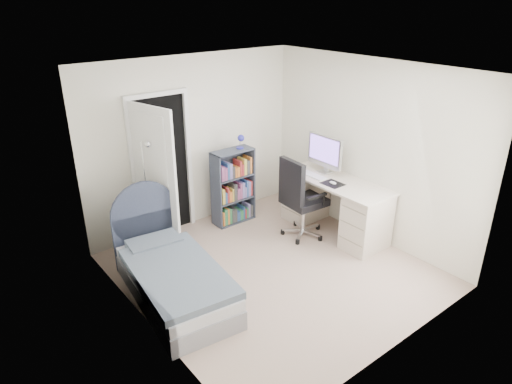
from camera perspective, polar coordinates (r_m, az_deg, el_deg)
room_shell at (r=5.33m, az=2.33°, el=1.57°), size 3.50×3.70×2.60m
door at (r=6.22m, az=-12.22°, el=2.23°), size 0.92×0.81×2.06m
bed at (r=5.43m, az=-10.42°, el=-10.28°), size 1.07×1.93×1.14m
nightstand at (r=6.25m, az=-13.87°, el=-4.37°), size 0.40×0.40×0.59m
floor_lamp at (r=6.18m, az=-13.09°, el=-2.00°), size 0.22×0.22×1.57m
bookcase at (r=6.88m, az=-2.84°, el=0.39°), size 0.64×0.28×1.36m
desk at (r=6.70m, az=9.73°, el=-1.44°), size 0.67×1.67×1.37m
office_chair at (r=6.39m, az=5.42°, el=-0.38°), size 0.62×0.64×1.19m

